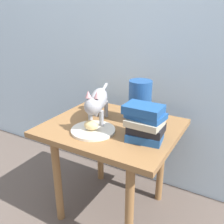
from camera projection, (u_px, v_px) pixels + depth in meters
name	position (u px, v px, depth m)	size (l,w,h in m)	color
ground_plane	(112.00, 207.00, 1.60)	(6.00, 6.00, 0.00)	brown
back_panel	(146.00, 24.00, 1.54)	(4.00, 0.04, 2.20)	silver
side_table	(112.00, 139.00, 1.42)	(0.72, 0.61, 0.58)	olive
plate	(93.00, 130.00, 1.31)	(0.23, 0.23, 0.01)	silver
bread_roll	(91.00, 125.00, 1.30)	(0.08, 0.06, 0.05)	#E0BC7A
cat	(98.00, 101.00, 1.36)	(0.22, 0.45, 0.23)	#99999E
book_stack	(145.00, 123.00, 1.20)	(0.20, 0.15, 0.18)	#1E4C8C
green_vase	(140.00, 102.00, 1.39)	(0.13, 0.13, 0.24)	navy
candle_jar	(93.00, 104.00, 1.60)	(0.07, 0.07, 0.08)	silver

